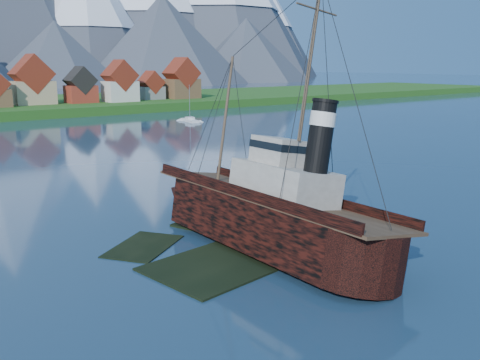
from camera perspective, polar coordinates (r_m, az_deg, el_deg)
ground at (r=52.46m, az=1.65°, el=-6.86°), size 1400.00×1400.00×0.00m
shoal at (r=55.21m, az=1.67°, el=-6.24°), size 31.71×21.24×1.14m
tugboat_wreck at (r=51.82m, az=1.45°, el=-3.30°), size 7.68×33.09×26.22m
sailboat_e at (r=161.58m, az=-5.36°, el=6.31°), size 4.42×10.12×11.40m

